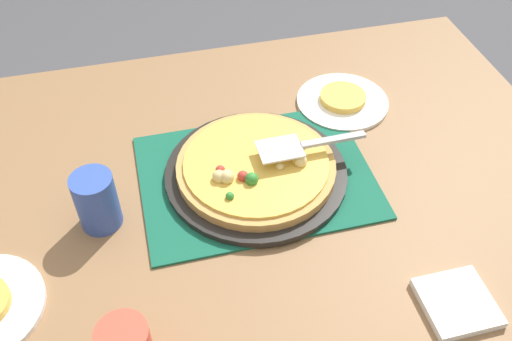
{
  "coord_description": "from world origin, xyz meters",
  "views": [
    {
      "loc": [
        0.2,
        0.8,
        1.6
      ],
      "look_at": [
        0.0,
        0.0,
        0.77
      ],
      "focal_mm": 39.51,
      "sensor_mm": 36.0,
      "label": 1
    }
  ],
  "objects_px": {
    "pizza_pan": "(256,173)",
    "napkin_stack": "(457,303)",
    "pizza": "(256,166)",
    "cup_near": "(97,201)",
    "plate_near_left": "(342,102)",
    "pizza_server": "(302,145)",
    "served_slice_left": "(343,97)"
  },
  "relations": [
    {
      "from": "pizza_pan",
      "to": "cup_near",
      "type": "xyz_separation_m",
      "value": [
        0.32,
        0.04,
        0.05
      ]
    },
    {
      "from": "plate_near_left",
      "to": "napkin_stack",
      "type": "relative_size",
      "value": 1.83
    },
    {
      "from": "plate_near_left",
      "to": "pizza_server",
      "type": "distance_m",
      "value": 0.26
    },
    {
      "from": "pizza_pan",
      "to": "served_slice_left",
      "type": "xyz_separation_m",
      "value": [
        -0.26,
        -0.19,
        0.01
      ]
    },
    {
      "from": "pizza",
      "to": "napkin_stack",
      "type": "distance_m",
      "value": 0.46
    },
    {
      "from": "plate_near_left",
      "to": "napkin_stack",
      "type": "distance_m",
      "value": 0.57
    },
    {
      "from": "pizza_server",
      "to": "pizza_pan",
      "type": "bearing_deg",
      "value": 0.76
    },
    {
      "from": "pizza_pan",
      "to": "cup_near",
      "type": "height_order",
      "value": "cup_near"
    },
    {
      "from": "served_slice_left",
      "to": "napkin_stack",
      "type": "bearing_deg",
      "value": 89.7
    },
    {
      "from": "cup_near",
      "to": "pizza_pan",
      "type": "bearing_deg",
      "value": -172.2
    },
    {
      "from": "pizza",
      "to": "cup_near",
      "type": "distance_m",
      "value": 0.32
    },
    {
      "from": "served_slice_left",
      "to": "napkin_stack",
      "type": "xyz_separation_m",
      "value": [
        0.0,
        0.57,
        -0.01
      ]
    },
    {
      "from": "served_slice_left",
      "to": "pizza_server",
      "type": "relative_size",
      "value": 0.48
    },
    {
      "from": "plate_near_left",
      "to": "pizza_server",
      "type": "relative_size",
      "value": 0.95
    },
    {
      "from": "pizza_pan",
      "to": "pizza_server",
      "type": "distance_m",
      "value": 0.11
    },
    {
      "from": "pizza_pan",
      "to": "napkin_stack",
      "type": "distance_m",
      "value": 0.46
    },
    {
      "from": "pizza_server",
      "to": "napkin_stack",
      "type": "relative_size",
      "value": 1.92
    },
    {
      "from": "pizza",
      "to": "cup_near",
      "type": "bearing_deg",
      "value": 7.61
    },
    {
      "from": "served_slice_left",
      "to": "napkin_stack",
      "type": "distance_m",
      "value": 0.57
    },
    {
      "from": "plate_near_left",
      "to": "napkin_stack",
      "type": "bearing_deg",
      "value": 89.7
    },
    {
      "from": "pizza",
      "to": "cup_near",
      "type": "height_order",
      "value": "cup_near"
    },
    {
      "from": "pizza_pan",
      "to": "napkin_stack",
      "type": "xyz_separation_m",
      "value": [
        -0.26,
        0.38,
        -0.01
      ]
    },
    {
      "from": "pizza",
      "to": "plate_near_left",
      "type": "bearing_deg",
      "value": -143.88
    },
    {
      "from": "pizza_pan",
      "to": "plate_near_left",
      "type": "xyz_separation_m",
      "value": [
        -0.26,
        -0.19,
        -0.01
      ]
    },
    {
      "from": "cup_near",
      "to": "pizza_server",
      "type": "xyz_separation_m",
      "value": [
        -0.42,
        -0.05,
        0.01
      ]
    },
    {
      "from": "cup_near",
      "to": "pizza_server",
      "type": "height_order",
      "value": "cup_near"
    },
    {
      "from": "plate_near_left",
      "to": "pizza",
      "type": "bearing_deg",
      "value": 36.12
    },
    {
      "from": "pizza",
      "to": "cup_near",
      "type": "relative_size",
      "value": 2.75
    },
    {
      "from": "pizza_pan",
      "to": "pizza",
      "type": "height_order",
      "value": "pizza"
    },
    {
      "from": "served_slice_left",
      "to": "cup_near",
      "type": "xyz_separation_m",
      "value": [
        0.58,
        0.23,
        0.04
      ]
    },
    {
      "from": "pizza_server",
      "to": "cup_near",
      "type": "bearing_deg",
      "value": 6.17
    },
    {
      "from": "pizza_pan",
      "to": "pizza_server",
      "type": "relative_size",
      "value": 1.65
    }
  ]
}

